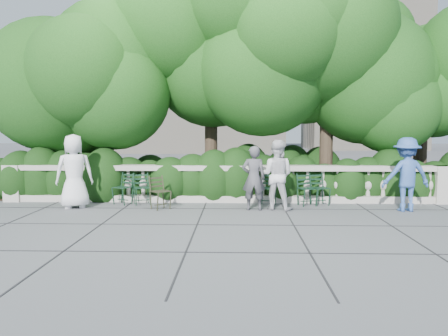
{
  "coord_description": "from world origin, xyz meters",
  "views": [
    {
      "loc": [
        0.33,
        -9.87,
        2.02
      ],
      "look_at": [
        0.0,
        1.0,
        1.0
      ],
      "focal_mm": 35.0,
      "sensor_mm": 36.0,
      "label": 1
    }
  ],
  "objects_px": {
    "person_businessman": "(74,171)",
    "person_casual_man": "(277,175)",
    "chair_d": "(323,206)",
    "person_older_blue": "(406,174)",
    "person_woman_grey": "(254,178)",
    "chair_a": "(143,206)",
    "chair_f": "(266,206)",
    "chair_e": "(310,207)",
    "chair_weathered": "(164,210)",
    "chair_c": "(119,205)"
  },
  "relations": [
    {
      "from": "chair_e",
      "to": "person_woman_grey",
      "type": "distance_m",
      "value": 1.72
    },
    {
      "from": "chair_f",
      "to": "person_businessman",
      "type": "height_order",
      "value": "person_businessman"
    },
    {
      "from": "chair_a",
      "to": "chair_e",
      "type": "bearing_deg",
      "value": -21.47
    },
    {
      "from": "chair_f",
      "to": "chair_a",
      "type": "bearing_deg",
      "value": -161.99
    },
    {
      "from": "chair_f",
      "to": "person_woman_grey",
      "type": "xyz_separation_m",
      "value": [
        -0.34,
        -0.52,
        0.79
      ]
    },
    {
      "from": "person_businessman",
      "to": "person_older_blue",
      "type": "xyz_separation_m",
      "value": [
        8.12,
        -0.15,
        -0.04
      ]
    },
    {
      "from": "person_businessman",
      "to": "person_casual_man",
      "type": "xyz_separation_m",
      "value": [
        5.03,
        -0.05,
        -0.07
      ]
    },
    {
      "from": "person_older_blue",
      "to": "chair_weathered",
      "type": "bearing_deg",
      "value": -5.13
    },
    {
      "from": "chair_c",
      "to": "person_businessman",
      "type": "xyz_separation_m",
      "value": [
        -0.99,
        -0.44,
        0.92
      ]
    },
    {
      "from": "person_older_blue",
      "to": "chair_e",
      "type": "bearing_deg",
      "value": -18.69
    },
    {
      "from": "chair_e",
      "to": "chair_f",
      "type": "height_order",
      "value": "same"
    },
    {
      "from": "chair_c",
      "to": "person_businessman",
      "type": "distance_m",
      "value": 1.42
    },
    {
      "from": "chair_c",
      "to": "person_casual_man",
      "type": "relative_size",
      "value": 0.49
    },
    {
      "from": "chair_a",
      "to": "person_businessman",
      "type": "height_order",
      "value": "person_businessman"
    },
    {
      "from": "person_businessman",
      "to": "person_casual_man",
      "type": "bearing_deg",
      "value": 159.18
    },
    {
      "from": "chair_d",
      "to": "chair_f",
      "type": "distance_m",
      "value": 1.46
    },
    {
      "from": "chair_weathered",
      "to": "person_businessman",
      "type": "bearing_deg",
      "value": 133.48
    },
    {
      "from": "chair_weathered",
      "to": "chair_a",
      "type": "bearing_deg",
      "value": 95.7
    },
    {
      "from": "person_businessman",
      "to": "chair_d",
      "type": "bearing_deg",
      "value": 163.75
    },
    {
      "from": "chair_e",
      "to": "person_casual_man",
      "type": "height_order",
      "value": "person_casual_man"
    },
    {
      "from": "chair_a",
      "to": "person_older_blue",
      "type": "height_order",
      "value": "person_older_blue"
    },
    {
      "from": "person_woman_grey",
      "to": "person_casual_man",
      "type": "relative_size",
      "value": 0.92
    },
    {
      "from": "person_woman_grey",
      "to": "person_casual_man",
      "type": "bearing_deg",
      "value": -170.47
    },
    {
      "from": "chair_d",
      "to": "chair_f",
      "type": "bearing_deg",
      "value": 162.12
    },
    {
      "from": "person_woman_grey",
      "to": "chair_weathered",
      "type": "bearing_deg",
      "value": 1.58
    },
    {
      "from": "chair_d",
      "to": "person_older_blue",
      "type": "bearing_deg",
      "value": -38.18
    },
    {
      "from": "person_woman_grey",
      "to": "person_older_blue",
      "type": "relative_size",
      "value": 0.88
    },
    {
      "from": "chair_f",
      "to": "person_casual_man",
      "type": "xyz_separation_m",
      "value": [
        0.23,
        -0.42,
        0.86
      ]
    },
    {
      "from": "person_woman_grey",
      "to": "chair_a",
      "type": "bearing_deg",
      "value": -10.9
    },
    {
      "from": "chair_e",
      "to": "person_older_blue",
      "type": "distance_m",
      "value": 2.43
    },
    {
      "from": "chair_c",
      "to": "chair_d",
      "type": "distance_m",
      "value": 5.27
    },
    {
      "from": "person_woman_grey",
      "to": "person_older_blue",
      "type": "height_order",
      "value": "person_older_blue"
    },
    {
      "from": "chair_f",
      "to": "person_casual_man",
      "type": "relative_size",
      "value": 0.49
    },
    {
      "from": "person_woman_grey",
      "to": "person_casual_man",
      "type": "height_order",
      "value": "person_casual_man"
    },
    {
      "from": "chair_c",
      "to": "person_older_blue",
      "type": "relative_size",
      "value": 0.47
    },
    {
      "from": "chair_c",
      "to": "chair_e",
      "type": "height_order",
      "value": "same"
    },
    {
      "from": "chair_f",
      "to": "person_casual_man",
      "type": "bearing_deg",
      "value": -43.96
    },
    {
      "from": "chair_weathered",
      "to": "person_woman_grey",
      "type": "xyz_separation_m",
      "value": [
        2.2,
        0.08,
        0.79
      ]
    },
    {
      "from": "person_woman_grey",
      "to": "person_businessman",
      "type": "bearing_deg",
      "value": -2.35
    },
    {
      "from": "person_casual_man",
      "to": "chair_f",
      "type": "bearing_deg",
      "value": -42.79
    },
    {
      "from": "chair_d",
      "to": "person_businessman",
      "type": "relative_size",
      "value": 0.45
    },
    {
      "from": "chair_d",
      "to": "person_older_blue",
      "type": "xyz_separation_m",
      "value": [
        1.86,
        -0.59,
        0.89
      ]
    },
    {
      "from": "person_businessman",
      "to": "chair_c",
      "type": "bearing_deg",
      "value": -176.56
    },
    {
      "from": "person_businessman",
      "to": "person_casual_man",
      "type": "height_order",
      "value": "person_businessman"
    },
    {
      "from": "chair_e",
      "to": "chair_d",
      "type": "bearing_deg",
      "value": -5.79
    },
    {
      "from": "chair_d",
      "to": "chair_weathered",
      "type": "height_order",
      "value": "same"
    },
    {
      "from": "chair_c",
      "to": "chair_f",
      "type": "distance_m",
      "value": 3.81
    },
    {
      "from": "chair_e",
      "to": "person_businessman",
      "type": "distance_m",
      "value": 6.0
    },
    {
      "from": "chair_d",
      "to": "person_woman_grey",
      "type": "xyz_separation_m",
      "value": [
        -1.8,
        -0.59,
        0.79
      ]
    },
    {
      "from": "person_casual_man",
      "to": "chair_d",
      "type": "bearing_deg",
      "value": -139.21
    }
  ]
}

